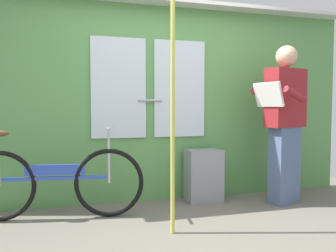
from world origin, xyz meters
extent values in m
cube|color=#666056|center=(0.00, 0.00, -0.02)|extent=(5.55, 3.84, 0.04)
cube|color=#56934C|center=(0.00, 1.12, 1.10)|extent=(4.55, 0.08, 2.21)
cube|color=silver|center=(-0.55, 1.07, 1.28)|extent=(0.60, 0.02, 1.10)
cube|color=silver|center=(0.15, 1.07, 1.28)|extent=(0.60, 0.02, 1.10)
cylinder|color=#B2B2B7|center=(-0.20, 1.05, 1.15)|extent=(0.28, 0.02, 0.02)
cube|color=silver|center=(0.00, 1.02, 2.23)|extent=(4.55, 0.28, 0.04)
torus|color=black|center=(-0.70, 0.63, 0.33)|extent=(0.67, 0.13, 0.67)
cube|color=#2D4CB2|center=(-1.20, 0.70, 0.39)|extent=(0.96, 0.16, 0.03)
cube|color=#2D4CB2|center=(-1.20, 0.70, 0.48)|extent=(0.56, 0.10, 0.10)
cylinder|color=#B7B7BC|center=(-0.70, 0.63, 0.60)|extent=(0.02, 0.02, 0.53)
cylinder|color=#B7B7BC|center=(-0.70, 0.63, 0.87)|extent=(0.08, 0.44, 0.02)
cube|color=slate|center=(1.22, 0.58, 0.43)|extent=(0.37, 0.27, 0.85)
cube|color=maroon|center=(1.22, 0.58, 1.17)|extent=(0.52, 0.33, 0.64)
sphere|color=tan|center=(1.22, 0.58, 1.63)|extent=(0.23, 0.23, 0.23)
cube|color=silver|center=(0.95, 0.50, 1.20)|extent=(0.20, 0.36, 0.26)
cylinder|color=maroon|center=(1.15, 0.34, 1.20)|extent=(0.31, 0.16, 0.17)
cylinder|color=maroon|center=(1.02, 0.75, 1.20)|extent=(0.31, 0.16, 0.17)
cube|color=gray|center=(0.38, 0.90, 0.29)|extent=(0.39, 0.28, 0.59)
cylinder|color=#C6C14C|center=(-0.23, 0.06, 1.10)|extent=(0.04, 0.04, 2.21)
camera|label=1|loc=(-1.00, -2.60, 1.07)|focal=35.50mm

